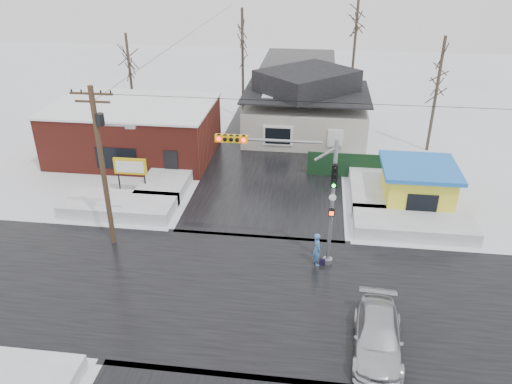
# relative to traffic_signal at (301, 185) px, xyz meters

# --- Properties ---
(ground) EXTENTS (120.00, 120.00, 0.00)m
(ground) POSITION_rel_traffic_signal_xyz_m (-2.43, -2.97, -4.54)
(ground) COLOR white
(ground) RESTS_ON ground
(road_ns) EXTENTS (10.00, 120.00, 0.02)m
(road_ns) POSITION_rel_traffic_signal_xyz_m (-2.43, -2.97, -4.53)
(road_ns) COLOR black
(road_ns) RESTS_ON ground
(road_ew) EXTENTS (120.00, 10.00, 0.02)m
(road_ew) POSITION_rel_traffic_signal_xyz_m (-2.43, -2.97, -4.53)
(road_ew) COLOR black
(road_ew) RESTS_ON ground
(snowbank_nw) EXTENTS (7.00, 3.00, 0.80)m
(snowbank_nw) POSITION_rel_traffic_signal_xyz_m (-11.43, 4.03, -4.14)
(snowbank_nw) COLOR white
(snowbank_nw) RESTS_ON ground
(snowbank_ne) EXTENTS (7.00, 3.00, 0.80)m
(snowbank_ne) POSITION_rel_traffic_signal_xyz_m (6.57, 4.03, -4.14)
(snowbank_ne) COLOR white
(snowbank_ne) RESTS_ON ground
(snowbank_nside_w) EXTENTS (3.00, 8.00, 0.80)m
(snowbank_nside_w) POSITION_rel_traffic_signal_xyz_m (-9.43, 9.03, -4.14)
(snowbank_nside_w) COLOR white
(snowbank_nside_w) RESTS_ON ground
(snowbank_nside_e) EXTENTS (3.00, 8.00, 0.80)m
(snowbank_nside_e) POSITION_rel_traffic_signal_xyz_m (4.57, 9.03, -4.14)
(snowbank_nside_e) COLOR white
(snowbank_nside_e) RESTS_ON ground
(traffic_signal) EXTENTS (6.05, 0.68, 7.00)m
(traffic_signal) POSITION_rel_traffic_signal_xyz_m (0.00, 0.00, 0.00)
(traffic_signal) COLOR gray
(traffic_signal) RESTS_ON ground
(utility_pole) EXTENTS (3.15, 0.44, 9.00)m
(utility_pole) POSITION_rel_traffic_signal_xyz_m (-10.36, 0.53, 0.57)
(utility_pole) COLOR #382619
(utility_pole) RESTS_ON ground
(brick_building) EXTENTS (12.20, 8.20, 4.12)m
(brick_building) POSITION_rel_traffic_signal_xyz_m (-13.43, 13.03, -2.46)
(brick_building) COLOR maroon
(brick_building) RESTS_ON ground
(marquee_sign) EXTENTS (2.20, 0.21, 2.55)m
(marquee_sign) POSITION_rel_traffic_signal_xyz_m (-11.43, 6.53, -2.62)
(marquee_sign) COLOR black
(marquee_sign) RESTS_ON ground
(house) EXTENTS (10.40, 8.40, 5.76)m
(house) POSITION_rel_traffic_signal_xyz_m (-0.43, 19.03, -1.92)
(house) COLOR beige
(house) RESTS_ON ground
(kiosk) EXTENTS (4.60, 4.60, 2.88)m
(kiosk) POSITION_rel_traffic_signal_xyz_m (7.07, 7.03, -3.08)
(kiosk) COLOR yellow
(kiosk) RESTS_ON ground
(fence) EXTENTS (8.00, 0.12, 1.80)m
(fence) POSITION_rel_traffic_signal_xyz_m (4.07, 11.03, -3.64)
(fence) COLOR black
(fence) RESTS_ON ground
(tree_far_left) EXTENTS (3.00, 3.00, 10.00)m
(tree_far_left) POSITION_rel_traffic_signal_xyz_m (-6.43, 23.03, 3.41)
(tree_far_left) COLOR #332821
(tree_far_left) RESTS_ON ground
(tree_far_mid) EXTENTS (3.00, 3.00, 12.00)m
(tree_far_mid) POSITION_rel_traffic_signal_xyz_m (3.57, 25.03, 5.00)
(tree_far_mid) COLOR #332821
(tree_far_mid) RESTS_ON ground
(tree_far_right) EXTENTS (3.00, 3.00, 9.00)m
(tree_far_right) POSITION_rel_traffic_signal_xyz_m (9.57, 17.03, 2.62)
(tree_far_right) COLOR #332821
(tree_far_right) RESTS_ON ground
(tree_far_west) EXTENTS (3.00, 3.00, 8.00)m
(tree_far_west) POSITION_rel_traffic_signal_xyz_m (-16.43, 21.03, 1.82)
(tree_far_west) COLOR #332821
(tree_far_west) RESTS_ON ground
(pedestrian) EXTENTS (0.64, 0.79, 1.86)m
(pedestrian) POSITION_rel_traffic_signal_xyz_m (0.98, -0.13, -3.61)
(pedestrian) COLOR #4279B9
(pedestrian) RESTS_ON ground
(car) EXTENTS (2.30, 4.96, 1.40)m
(car) POSITION_rel_traffic_signal_xyz_m (3.59, -6.00, -3.84)
(car) COLOR silver
(car) RESTS_ON ground
(shopping_bag) EXTENTS (0.29, 0.16, 0.35)m
(shopping_bag) POSITION_rel_traffic_signal_xyz_m (1.29, -0.16, -4.36)
(shopping_bag) COLOR black
(shopping_bag) RESTS_ON ground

